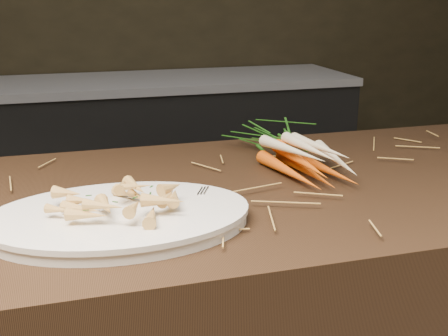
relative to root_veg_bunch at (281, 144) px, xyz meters
name	(u,v)px	position (x,y,z in m)	size (l,w,h in m)	color
back_counter	(179,154)	(0.11, 1.74, -0.52)	(1.82, 0.62, 0.84)	black
straw_bedding	(217,184)	(-0.19, -0.14, -0.03)	(1.40, 0.60, 0.02)	#A8823A
root_veg_bunch	(281,144)	(0.00, 0.00, 0.00)	(0.18, 0.44, 0.08)	#C84B0C
serving_platter	(120,220)	(-0.39, -0.27, -0.03)	(0.42, 0.28, 0.02)	white
roasted_veg_heap	(119,200)	(-0.39, -0.27, 0.01)	(0.21, 0.15, 0.05)	#A4703D
serving_fork	(212,209)	(-0.24, -0.30, -0.02)	(0.01, 0.16, 0.00)	silver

